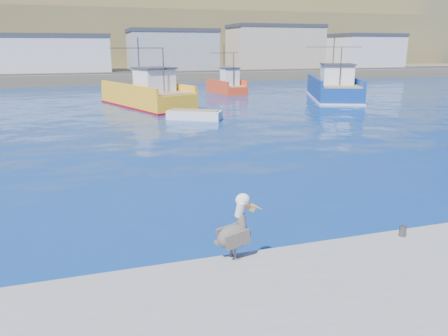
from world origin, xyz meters
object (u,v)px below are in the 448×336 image
(trawler_yellow_b, at_px, (147,95))
(skiff_far, at_px, (341,89))
(trawler_blue, at_px, (333,88))
(skiff_mid, at_px, (194,116))
(pelican, at_px, (236,231))
(boat_orange, at_px, (227,85))

(trawler_yellow_b, distance_m, skiff_far, 27.14)
(trawler_yellow_b, relative_size, trawler_blue, 0.95)
(skiff_mid, bearing_deg, skiff_far, 34.09)
(skiff_mid, relative_size, pelican, 2.66)
(trawler_blue, xyz_separation_m, boat_orange, (-9.55, 9.66, -0.16))
(trawler_yellow_b, xyz_separation_m, pelican, (-2.40, -33.70, 0.13))
(boat_orange, relative_size, skiff_far, 1.77)
(trawler_yellow_b, xyz_separation_m, boat_orange, (11.52, 10.26, -0.12))
(trawler_yellow_b, bearing_deg, skiff_far, 15.04)
(boat_orange, height_order, pelican, boat_orange)
(trawler_yellow_b, height_order, skiff_mid, trawler_yellow_b)
(trawler_yellow_b, height_order, skiff_far, trawler_yellow_b)
(trawler_blue, relative_size, skiff_far, 3.30)
(pelican, bearing_deg, trawler_blue, 55.61)
(pelican, bearing_deg, boat_orange, 72.42)
(skiff_far, height_order, pelican, pelican)
(trawler_yellow_b, height_order, trawler_blue, trawler_blue)
(boat_orange, relative_size, pelican, 4.36)
(skiff_mid, xyz_separation_m, skiff_far, (23.67, 16.02, -0.01))
(boat_orange, xyz_separation_m, skiff_mid, (-8.99, -19.24, -0.68))
(trawler_blue, distance_m, boat_orange, 13.59)
(trawler_blue, bearing_deg, skiff_mid, -152.68)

